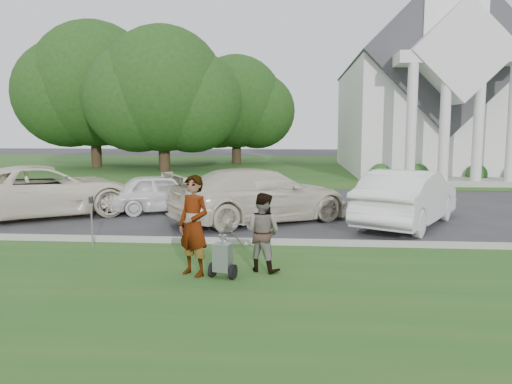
# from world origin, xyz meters

# --- Properties ---
(ground) EXTENTS (120.00, 120.00, 0.00)m
(ground) POSITION_xyz_m (0.00, 0.00, 0.00)
(ground) COLOR #333335
(ground) RESTS_ON ground
(grass_strip) EXTENTS (80.00, 7.00, 0.01)m
(grass_strip) POSITION_xyz_m (0.00, -3.00, 0.01)
(grass_strip) COLOR #21571E
(grass_strip) RESTS_ON ground
(church_lawn) EXTENTS (80.00, 30.00, 0.01)m
(church_lawn) POSITION_xyz_m (0.00, 27.00, 0.01)
(church_lawn) COLOR #21571E
(church_lawn) RESTS_ON ground
(curb) EXTENTS (80.00, 0.18, 0.15)m
(curb) POSITION_xyz_m (0.00, 0.55, 0.07)
(curb) COLOR #9E9E93
(curb) RESTS_ON ground
(church) EXTENTS (9.19, 19.00, 24.10)m
(church) POSITION_xyz_m (9.00, 23.11, 5.94)
(church) COLOR white
(church) RESTS_ON ground
(tree_left) EXTENTS (10.63, 8.40, 9.71)m
(tree_left) POSITION_xyz_m (-8.01, 21.99, 5.11)
(tree_left) COLOR #332316
(tree_left) RESTS_ON ground
(tree_far) EXTENTS (11.64, 9.20, 10.73)m
(tree_far) POSITION_xyz_m (-14.01, 24.99, 5.69)
(tree_far) COLOR #332316
(tree_far) RESTS_ON ground
(tree_back) EXTENTS (9.61, 7.60, 8.89)m
(tree_back) POSITION_xyz_m (-4.01, 29.99, 4.73)
(tree_back) COLOR #332316
(tree_back) RESTS_ON ground
(striping_cart) EXTENTS (0.65, 1.05, 0.91)m
(striping_cart) POSITION_xyz_m (-0.38, -2.27, 0.39)
(striping_cart) COLOR black
(striping_cart) RESTS_ON ground
(person_left) EXTENTS (0.85, 0.77, 1.94)m
(person_left) POSITION_xyz_m (-0.97, -2.14, 0.97)
(person_left) COLOR #999999
(person_left) RESTS_ON ground
(person_right) EXTENTS (0.94, 0.86, 1.57)m
(person_right) POSITION_xyz_m (0.33, -1.74, 0.79)
(person_right) COLOR #999999
(person_right) RESTS_ON ground
(parking_meter_near) EXTENTS (0.09, 0.08, 1.26)m
(parking_meter_near) POSITION_xyz_m (-3.84, -0.12, 0.80)
(parking_meter_near) COLOR #919399
(parking_meter_near) RESTS_ON ground
(car_a) EXTENTS (6.55, 5.72, 1.68)m
(car_a) POSITION_xyz_m (-7.12, 4.00, 0.84)
(car_a) COLOR #F1E9CD
(car_a) RESTS_ON ground
(car_b) EXTENTS (4.19, 2.90, 1.32)m
(car_b) POSITION_xyz_m (-3.53, 5.18, 0.66)
(car_b) COLOR white
(car_b) RESTS_ON ground
(car_c) EXTENTS (6.03, 4.97, 1.65)m
(car_c) POSITION_xyz_m (-0.09, 3.64, 0.82)
(car_c) COLOR beige
(car_c) RESTS_ON ground
(car_d) EXTENTS (3.93, 5.24, 1.65)m
(car_d) POSITION_xyz_m (4.26, 3.40, 0.83)
(car_d) COLOR white
(car_d) RESTS_ON ground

